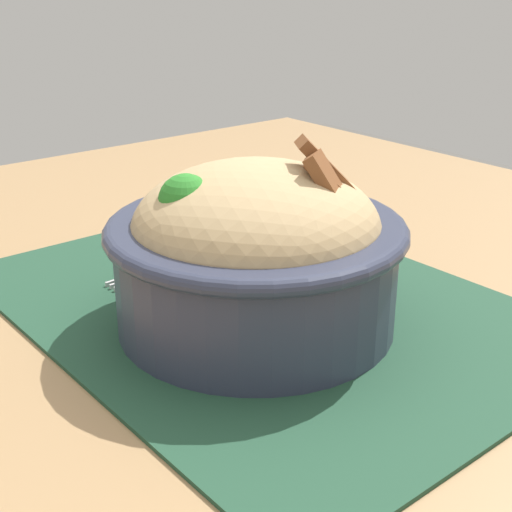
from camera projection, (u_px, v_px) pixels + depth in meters
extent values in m
cube|color=#99754C|center=(282.00, 323.00, 0.54)|extent=(1.04, 0.93, 0.03)
cylinder|color=olive|center=(280.00, 351.00, 1.25)|extent=(0.04, 0.04, 0.72)
cube|color=#1E422D|center=(260.00, 305.00, 0.53)|extent=(0.41, 0.31, 0.00)
cylinder|color=#2D3347|center=(256.00, 273.00, 0.49)|extent=(0.19, 0.19, 0.08)
torus|color=#2D3347|center=(256.00, 229.00, 0.48)|extent=(0.20, 0.20, 0.01)
ellipsoid|color=tan|center=(256.00, 228.00, 0.48)|extent=(0.17, 0.17, 0.09)
sphere|color=#297A26|center=(210.00, 195.00, 0.47)|extent=(0.03, 0.03, 0.03)
sphere|color=#297A26|center=(191.00, 203.00, 0.45)|extent=(0.04, 0.04, 0.04)
cylinder|color=orange|center=(223.00, 185.00, 0.50)|extent=(0.03, 0.01, 0.01)
cylinder|color=orange|center=(232.00, 222.00, 0.43)|extent=(0.03, 0.02, 0.01)
cube|color=brown|center=(332.00, 188.00, 0.45)|extent=(0.04, 0.03, 0.04)
cube|color=brown|center=(334.00, 184.00, 0.46)|extent=(0.04, 0.04, 0.04)
cube|color=brown|center=(332.00, 173.00, 0.47)|extent=(0.04, 0.05, 0.05)
cube|color=#B3B3B3|center=(206.00, 257.00, 0.61)|extent=(0.01, 0.06, 0.00)
cube|color=#B3B3B3|center=(172.00, 269.00, 0.59)|extent=(0.01, 0.01, 0.00)
cube|color=#B3B3B3|center=(152.00, 275.00, 0.57)|extent=(0.02, 0.03, 0.00)
cube|color=#B3B3B3|center=(119.00, 280.00, 0.57)|extent=(0.00, 0.02, 0.00)
cube|color=#B3B3B3|center=(123.00, 283.00, 0.56)|extent=(0.00, 0.02, 0.00)
cube|color=#B3B3B3|center=(128.00, 285.00, 0.56)|extent=(0.00, 0.02, 0.00)
cube|color=#B3B3B3|center=(132.00, 287.00, 0.55)|extent=(0.00, 0.02, 0.00)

